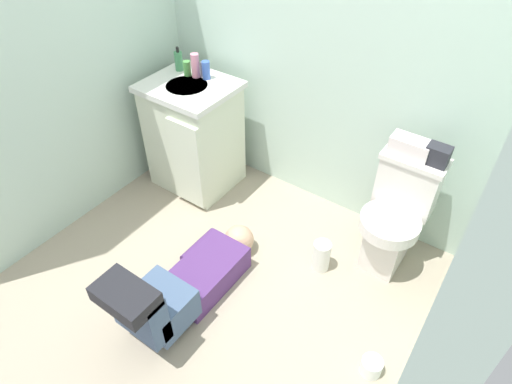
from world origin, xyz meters
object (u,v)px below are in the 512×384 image
Objects in this scene: vanity_cabinet at (194,135)px; bottle_blue at (206,70)px; toilet at (396,216)px; paper_towel_roll at (321,256)px; person_plumber at (184,284)px; soap_dispenser at (179,61)px; bottle_green at (187,68)px; faucet at (202,69)px; toilet_paper_roll at (371,366)px; tissue_box at (410,147)px; bottle_pink at (195,66)px; toiletry_bag at (438,155)px.

vanity_cabinet is 0.48m from bottle_blue.
paper_towel_roll is (-0.30, -0.32, -0.26)m from toilet.
soap_dispenser is (-0.88, 1.03, 0.71)m from person_plumber.
bottle_green is at bearing 127.88° from person_plumber.
soap_dispenser is at bearing -173.99° from faucet.
toilet_paper_roll is (0.55, -0.46, -0.06)m from paper_towel_roll.
toilet is at bearing 107.81° from toilet_paper_roll.
faucet is at bearing -178.25° from tissue_box.
person_plumber is (0.69, -1.05, -0.69)m from faucet.
person_plumber is 1.45m from bottle_pink.
person_plumber is at bearing -49.50° from soap_dispenser.
tissue_box is at bearing 7.45° from vanity_cabinet.
vanity_cabinet is 5.05× the size of bottle_pink.
bottle_green is 0.92× the size of toilet_paper_roll.
paper_towel_roll is (1.23, -0.33, -0.80)m from bottle_pink.
toiletry_bag is at bearing 99.47° from toilet_paper_roll.
soap_dispenser reaches higher than paper_towel_roll.
vanity_cabinet is 3.73× the size of tissue_box.
bottle_blue is 1.44m from paper_towel_roll.
toiletry_bag is 1.64m from bottle_pink.
faucet is at bearing 48.33° from bottle_pink.
vanity_cabinet is 0.47m from bottle_green.
soap_dispenser reaches higher than bottle_pink.
toilet_paper_roll is at bearing -71.25° from tissue_box.
bottle_green is at bearing -165.35° from bottle_pink.
vanity_cabinet is 6.69× the size of bottle_blue.
bottle_green is at bearing -15.25° from soap_dispenser.
tissue_box is 1.77× the size of toiletry_bag.
bottle_green is at bearing -176.62° from tissue_box.
paper_towel_roll is at bearing -13.82° from bottle_green.
bottle_green is 0.48× the size of paper_towel_roll.
tissue_box is 1.33× the size of soap_dispenser.
vanity_cabinet is 1.66m from toiletry_bag.
paper_towel_roll is (-0.25, -0.41, -0.69)m from tissue_box.
toiletry_bag reaches higher than toilet.
paper_towel_roll is at bearing -15.21° from bottle_pink.
bottle_green reaches higher than toilet_paper_roll.
toilet_paper_roll is at bearing -22.48° from soap_dispenser.
toilet is 1.77m from soap_dispenser.
toilet is 0.91× the size of vanity_cabinet.
toilet_paper_roll is at bearing -39.84° from paper_towel_roll.
bottle_green reaches higher than paper_towel_roll.
paper_towel_roll is (0.51, 0.69, -0.07)m from person_plumber.
bottle_blue is at bearing 154.51° from toilet_paper_roll.
person_plumber is (0.69, -0.91, -0.24)m from vanity_cabinet.
paper_towel_roll is (-0.40, -0.41, -0.70)m from toiletry_bag.
toilet reaches higher than toilet_paper_roll.
vanity_cabinet reaches higher than paper_towel_roll.
bottle_green is 0.62× the size of bottle_pink.
bottle_pink is at bearing 125.14° from person_plumber.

